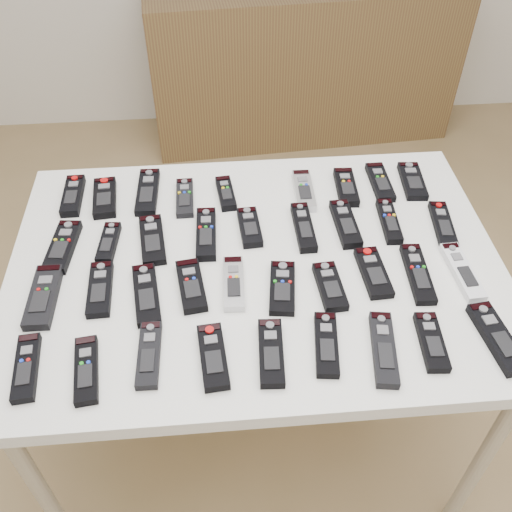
{
  "coord_description": "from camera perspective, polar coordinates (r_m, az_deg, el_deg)",
  "views": [
    {
      "loc": [
        -0.21,
        -1.04,
        1.81
      ],
      "look_at": [
        -0.13,
        -0.03,
        0.8
      ],
      "focal_mm": 40.0,
      "sensor_mm": 36.0,
      "label": 1
    }
  ],
  "objects": [
    {
      "name": "remote_28",
      "position": [
        1.32,
        -21.98,
        -10.29
      ],
      "size": [
        0.06,
        0.17,
        0.02
      ],
      "primitive_type": "cube",
      "rotation": [
        0.0,
        0.0,
        0.09
      ],
      "color": "black",
      "rests_on": "table"
    },
    {
      "name": "remote_8",
      "position": [
        1.75,
        15.37,
        7.24
      ],
      "size": [
        0.07,
        0.17,
        0.02
      ],
      "primitive_type": "cube",
      "rotation": [
        0.0,
        0.0,
        -0.08
      ],
      "color": "black",
      "rests_on": "table"
    },
    {
      "name": "remote_27",
      "position": [
        1.5,
        19.93,
        -1.49
      ],
      "size": [
        0.06,
        0.19,
        0.02
      ],
      "primitive_type": "cube",
      "rotation": [
        0.0,
        0.0,
        0.05
      ],
      "color": "silver",
      "rests_on": "table"
    },
    {
      "name": "table",
      "position": [
        1.49,
        0.0,
        -2.13
      ],
      "size": [
        1.25,
        0.88,
        0.78
      ],
      "color": "white",
      "rests_on": "ground"
    },
    {
      "name": "remote_25",
      "position": [
        1.44,
        11.66,
        -1.63
      ],
      "size": [
        0.07,
        0.17,
        0.02
      ],
      "primitive_type": "cube",
      "rotation": [
        0.0,
        0.0,
        0.05
      ],
      "color": "black",
      "rests_on": "table"
    },
    {
      "name": "remote_22",
      "position": [
        1.38,
        -2.25,
        -2.74
      ],
      "size": [
        0.05,
        0.17,
        0.02
      ],
      "primitive_type": "cube",
      "rotation": [
        0.0,
        0.0,
        -0.03
      ],
      "color": "#B7B7BC",
      "rests_on": "table"
    },
    {
      "name": "remote_1",
      "position": [
        1.68,
        -14.89,
        5.65
      ],
      "size": [
        0.08,
        0.17,
        0.02
      ],
      "primitive_type": "cube",
      "rotation": [
        0.0,
        0.0,
        0.09
      ],
      "color": "black",
      "rests_on": "table"
    },
    {
      "name": "remote_34",
      "position": [
        1.29,
        12.65,
        -9.05
      ],
      "size": [
        0.08,
        0.2,
        0.02
      ],
      "primitive_type": "cube",
      "rotation": [
        0.0,
        0.0,
        -0.14
      ],
      "color": "black",
      "rests_on": "table"
    },
    {
      "name": "remote_3",
      "position": [
        1.64,
        -7.14,
        5.79
      ],
      "size": [
        0.05,
        0.16,
        0.02
      ],
      "primitive_type": "cube",
      "rotation": [
        0.0,
        0.0,
        0.01
      ],
      "color": "black",
      "rests_on": "table"
    },
    {
      "name": "remote_24",
      "position": [
        1.38,
        7.41,
        -3.04
      ],
      "size": [
        0.07,
        0.15,
        0.02
      ],
      "primitive_type": "cube",
      "rotation": [
        0.0,
        0.0,
        0.07
      ],
      "color": "black",
      "rests_on": "table"
    },
    {
      "name": "remote_6",
      "position": [
        1.68,
        9.0,
        6.81
      ],
      "size": [
        0.06,
        0.16,
        0.02
      ],
      "primitive_type": "cube",
      "rotation": [
        0.0,
        0.0,
        -0.05
      ],
      "color": "black",
      "rests_on": "table"
    },
    {
      "name": "remote_29",
      "position": [
        1.28,
        -16.61,
        -10.86
      ],
      "size": [
        0.07,
        0.17,
        0.02
      ],
      "primitive_type": "cube",
      "rotation": [
        0.0,
        0.0,
        0.12
      ],
      "color": "black",
      "rests_on": "table"
    },
    {
      "name": "remote_11",
      "position": [
        1.51,
        -10.32,
        1.6
      ],
      "size": [
        0.08,
        0.18,
        0.02
      ],
      "primitive_type": "cube",
      "rotation": [
        0.0,
        0.0,
        0.11
      ],
      "color": "black",
      "rests_on": "table"
    },
    {
      "name": "remote_0",
      "position": [
        1.71,
        -17.84,
        5.76
      ],
      "size": [
        0.05,
        0.17,
        0.02
      ],
      "primitive_type": "cube",
      "rotation": [
        0.0,
        0.0,
        0.01
      ],
      "color": "black",
      "rests_on": "table"
    },
    {
      "name": "ground",
      "position": [
        2.1,
        3.52,
        -15.01
      ],
      "size": [
        4.0,
        4.0,
        0.0
      ],
      "primitive_type": "plane",
      "color": "olive",
      "rests_on": "ground"
    },
    {
      "name": "remote_32",
      "position": [
        1.25,
        1.52,
        -9.63
      ],
      "size": [
        0.06,
        0.17,
        0.02
      ],
      "primitive_type": "cube",
      "rotation": [
        0.0,
        0.0,
        -0.06
      ],
      "color": "black",
      "rests_on": "table"
    },
    {
      "name": "remote_14",
      "position": [
        1.53,
        4.79,
        2.89
      ],
      "size": [
        0.05,
        0.18,
        0.02
      ],
      "primitive_type": "cube",
      "rotation": [
        0.0,
        0.0,
        0.01
      ],
      "color": "black",
      "rests_on": "table"
    },
    {
      "name": "remote_23",
      "position": [
        1.37,
        2.64,
        -3.19
      ],
      "size": [
        0.08,
        0.17,
        0.02
      ],
      "primitive_type": "cube",
      "rotation": [
        0.0,
        0.0,
        -0.13
      ],
      "color": "black",
      "rests_on": "table"
    },
    {
      "name": "remote_4",
      "position": [
        1.64,
        -3.04,
        6.28
      ],
      "size": [
        0.06,
        0.14,
        0.02
      ],
      "primitive_type": "cube",
      "rotation": [
        0.0,
        0.0,
        0.1
      ],
      "color": "black",
      "rests_on": "table"
    },
    {
      "name": "sideboard",
      "position": [
        3.19,
        4.85,
        18.35
      ],
      "size": [
        1.63,
        0.5,
        0.8
      ],
      "primitive_type": "cube",
      "rotation": [
        0.0,
        0.0,
        0.07
      ],
      "color": "#543721",
      "rests_on": "ground"
    },
    {
      "name": "remote_19",
      "position": [
        1.42,
        -15.33,
        -3.2
      ],
      "size": [
        0.06,
        0.17,
        0.02
      ],
      "primitive_type": "cube",
      "rotation": [
        0.0,
        0.0,
        0.04
      ],
      "color": "black",
      "rests_on": "table"
    },
    {
      "name": "remote_31",
      "position": [
        1.25,
        -4.32,
        -10.0
      ],
      "size": [
        0.07,
        0.17,
        0.02
      ],
      "primitive_type": "cube",
      "rotation": [
        0.0,
        0.0,
        0.08
      ],
      "color": "black",
      "rests_on": "table"
    },
    {
      "name": "remote_10",
      "position": [
        1.53,
        -14.52,
        1.28
      ],
      "size": [
        0.05,
        0.14,
        0.02
      ],
      "primitive_type": "cube",
      "rotation": [
        0.0,
        0.0,
        -0.09
      ],
      "color": "black",
      "rests_on": "table"
    },
    {
      "name": "remote_15",
      "position": [
        1.55,
        8.93,
        3.21
      ],
      "size": [
        0.06,
        0.18,
        0.02
      ],
      "primitive_type": "cube",
      "rotation": [
        0.0,
        0.0,
        0.04
      ],
      "color": "black",
      "rests_on": "table"
    },
    {
      "name": "remote_30",
      "position": [
        1.27,
        -10.65,
        -9.64
      ],
      "size": [
        0.05,
        0.17,
        0.02
      ],
      "primitive_type": "cube",
      "rotation": [
        0.0,
        0.0,
        -0.02
      ],
      "color": "black",
      "rests_on": "table"
    },
    {
      "name": "remote_12",
      "position": [
        1.51,
        -5.01,
        2.23
      ],
      "size": [
        0.06,
        0.19,
        0.02
      ],
      "primitive_type": "cube",
      "rotation": [
        0.0,
        0.0,
        -0.03
      ],
      "color": "black",
      "rests_on": "table"
    },
    {
      "name": "remote_33",
      "position": [
        1.27,
        7.06,
        -8.75
      ],
      "size": [
        0.07,
        0.17,
        0.02
      ],
      "primitive_type": "cube",
      "rotation": [
        0.0,
        0.0,
        -0.13
      ],
      "color": "black",
      "rests_on": "table"
    },
    {
      "name": "remote_18",
      "position": [
        1.44,
        -20.49,
        -3.82
      ],
      "size": [
        0.06,
        0.19,
        0.02
      ],
      "primitive_type": "cube",
      "rotation": [
        0.0,
        0.0,
        -0.02
      ],
      "color": "black",
      "rests_on": "table"
    },
    {
      "name": "remote_13",
      "position": [
        1.53,
        -0.63,
        2.89
      ],
      "size": [
        0.06,
        0.15,
        0.02
      ],
      "primitive_type": "cube",
      "rotation": [
        0.0,
        0.0,
        0.06
      ],
      "color": "black",
      "rests_on": "table"
    },
    {
      "name": "remote_35",
      "position": [
        1.33,
        17.14,
        -8.19
      ],
      "size": [
        0.06,
        0.16,
        0.02
      ],
      "primitive_type": "cube",
      "rotation": [
        0.0,
        0.0,
        -0.08
      ],
      "color": "black",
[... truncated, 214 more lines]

